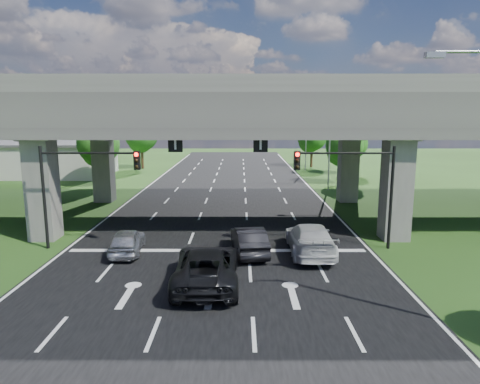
{
  "coord_description": "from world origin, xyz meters",
  "views": [
    {
      "loc": [
        1.32,
        -20.13,
        7.72
      ],
      "look_at": [
        1.29,
        7.24,
        2.78
      ],
      "focal_mm": 32.0,
      "sensor_mm": 36.0,
      "label": 1
    }
  ],
  "objects_px": {
    "car_silver": "(127,241)",
    "streetlight_far": "(326,134)",
    "signal_left": "(80,178)",
    "car_white": "(310,239)",
    "signal_right": "(355,178)",
    "car_dark": "(249,240)",
    "car_trailing": "(207,266)",
    "streetlight_beyond": "(303,129)"
  },
  "relations": [
    {
      "from": "signal_right",
      "to": "car_dark",
      "type": "xyz_separation_m",
      "value": [
        -6.02,
        -0.94,
        -3.39
      ]
    },
    {
      "from": "streetlight_far",
      "to": "car_dark",
      "type": "relative_size",
      "value": 2.16
    },
    {
      "from": "streetlight_beyond",
      "to": "car_dark",
      "type": "height_order",
      "value": "streetlight_beyond"
    },
    {
      "from": "signal_left",
      "to": "car_white",
      "type": "relative_size",
      "value": 1.03
    },
    {
      "from": "signal_left",
      "to": "car_dark",
      "type": "distance_m",
      "value": 10.25
    },
    {
      "from": "car_trailing",
      "to": "car_silver",
      "type": "bearing_deg",
      "value": -44.2
    },
    {
      "from": "signal_right",
      "to": "streetlight_beyond",
      "type": "bearing_deg",
      "value": 86.39
    },
    {
      "from": "streetlight_far",
      "to": "car_dark",
      "type": "distance_m",
      "value": 23.14
    },
    {
      "from": "signal_left",
      "to": "car_silver",
      "type": "bearing_deg",
      "value": -18.77
    },
    {
      "from": "signal_right",
      "to": "streetlight_beyond",
      "type": "xyz_separation_m",
      "value": [
        2.27,
        36.06,
        1.66
      ]
    },
    {
      "from": "car_trailing",
      "to": "signal_left",
      "type": "bearing_deg",
      "value": -36.86
    },
    {
      "from": "streetlight_beyond",
      "to": "signal_right",
      "type": "bearing_deg",
      "value": -93.61
    },
    {
      "from": "car_silver",
      "to": "car_white",
      "type": "relative_size",
      "value": 0.7
    },
    {
      "from": "car_dark",
      "to": "car_white",
      "type": "height_order",
      "value": "car_white"
    },
    {
      "from": "car_white",
      "to": "car_trailing",
      "type": "xyz_separation_m",
      "value": [
        -5.47,
        -4.45,
        0.01
      ]
    },
    {
      "from": "car_trailing",
      "to": "signal_right",
      "type": "bearing_deg",
      "value": -147.7
    },
    {
      "from": "car_dark",
      "to": "signal_right",
      "type": "bearing_deg",
      "value": -178.77
    },
    {
      "from": "signal_right",
      "to": "car_white",
      "type": "height_order",
      "value": "signal_right"
    },
    {
      "from": "streetlight_far",
      "to": "car_trailing",
      "type": "distance_m",
      "value": 27.91
    },
    {
      "from": "car_white",
      "to": "streetlight_beyond",
      "type": "bearing_deg",
      "value": -96.81
    },
    {
      "from": "streetlight_far",
      "to": "streetlight_beyond",
      "type": "xyz_separation_m",
      "value": [
        0.0,
        16.0,
        0.0
      ]
    },
    {
      "from": "streetlight_beyond",
      "to": "car_silver",
      "type": "xyz_separation_m",
      "value": [
        -15.15,
        -37.0,
        -5.12
      ]
    },
    {
      "from": "streetlight_beyond",
      "to": "car_trailing",
      "type": "relative_size",
      "value": 1.63
    },
    {
      "from": "streetlight_far",
      "to": "car_trailing",
      "type": "bearing_deg",
      "value": -112.09
    },
    {
      "from": "signal_left",
      "to": "car_silver",
      "type": "xyz_separation_m",
      "value": [
        2.77,
        -0.94,
        -3.46
      ]
    },
    {
      "from": "car_white",
      "to": "car_trailing",
      "type": "relative_size",
      "value": 0.95
    },
    {
      "from": "streetlight_beyond",
      "to": "car_dark",
      "type": "xyz_separation_m",
      "value": [
        -8.3,
        -37.0,
        -5.05
      ]
    },
    {
      "from": "car_white",
      "to": "signal_right",
      "type": "bearing_deg",
      "value": -159.31
    },
    {
      "from": "signal_left",
      "to": "car_trailing",
      "type": "xyz_separation_m",
      "value": [
        7.59,
        -5.39,
        -3.3
      ]
    },
    {
      "from": "signal_left",
      "to": "car_white",
      "type": "distance_m",
      "value": 13.51
    },
    {
      "from": "car_white",
      "to": "car_silver",
      "type": "bearing_deg",
      "value": 0.67
    },
    {
      "from": "signal_left",
      "to": "car_trailing",
      "type": "relative_size",
      "value": 0.98
    },
    {
      "from": "signal_right",
      "to": "signal_left",
      "type": "relative_size",
      "value": 1.0
    },
    {
      "from": "car_dark",
      "to": "car_trailing",
      "type": "distance_m",
      "value": 4.89
    },
    {
      "from": "car_trailing",
      "to": "streetlight_far",
      "type": "bearing_deg",
      "value": -113.58
    },
    {
      "from": "signal_right",
      "to": "car_trailing",
      "type": "relative_size",
      "value": 0.98
    },
    {
      "from": "streetlight_far",
      "to": "streetlight_beyond",
      "type": "relative_size",
      "value": 1.0
    },
    {
      "from": "car_dark",
      "to": "car_trailing",
      "type": "relative_size",
      "value": 0.75
    },
    {
      "from": "car_silver",
      "to": "car_trailing",
      "type": "distance_m",
      "value": 6.56
    },
    {
      "from": "car_silver",
      "to": "streetlight_far",
      "type": "bearing_deg",
      "value": -130.79
    },
    {
      "from": "car_white",
      "to": "car_trailing",
      "type": "bearing_deg",
      "value": 39.79
    },
    {
      "from": "streetlight_beyond",
      "to": "car_dark",
      "type": "distance_m",
      "value": 38.25
    }
  ]
}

